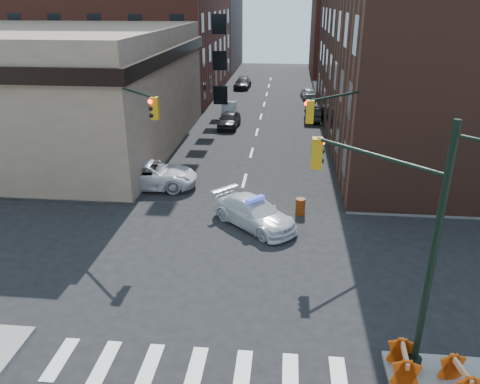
% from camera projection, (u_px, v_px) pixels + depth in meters
% --- Properties ---
extents(ground, '(140.00, 140.00, 0.00)m').
position_uv_depth(ground, '(224.00, 260.00, 21.12)').
color(ground, black).
rests_on(ground, ground).
extents(sidewalk_nw, '(34.00, 54.50, 0.15)m').
position_uv_depth(sidewalk_nw, '(62.00, 102.00, 53.35)').
color(sidewalk_nw, gray).
rests_on(sidewalk_nw, ground).
extents(bank_building, '(22.00, 22.00, 9.00)m').
position_uv_depth(bank_building, '(34.00, 89.00, 36.16)').
color(bank_building, '#9E8468').
rests_on(bank_building, ground).
extents(commercial_row_ne, '(14.00, 34.00, 14.00)m').
position_uv_depth(commercial_row_ne, '(418.00, 51.00, 37.92)').
color(commercial_row_ne, '#4A281D').
rests_on(commercial_row_ne, ground).
extents(filler_nw, '(20.00, 18.00, 16.00)m').
position_uv_depth(filler_nw, '(177.00, 18.00, 76.56)').
color(filler_nw, brown).
rests_on(filler_nw, ground).
extents(filler_ne, '(16.00, 16.00, 12.00)m').
position_uv_depth(filler_ne, '(366.00, 34.00, 70.85)').
color(filler_ne, '#5E281D').
rests_on(filler_ne, ground).
extents(signal_pole_se, '(5.40, 5.27, 8.00)m').
position_uv_depth(signal_pole_se, '(401.00, 231.00, 13.72)').
color(signal_pole_se, black).
rests_on(signal_pole_se, sidewalk_se).
extents(signal_pole_nw, '(3.58, 3.67, 8.00)m').
position_uv_depth(signal_pole_nw, '(127.00, 132.00, 24.92)').
color(signal_pole_nw, black).
rests_on(signal_pole_nw, sidewalk_nw).
extents(signal_pole_ne, '(3.67, 3.58, 8.00)m').
position_uv_depth(signal_pole_ne, '(350.00, 138.00, 23.84)').
color(signal_pole_ne, black).
rests_on(signal_pole_ne, sidewalk_ne).
extents(tree_ne_near, '(3.00, 3.00, 4.85)m').
position_uv_depth(tree_ne_near, '(342.00, 86.00, 42.99)').
color(tree_ne_near, black).
rests_on(tree_ne_near, sidewalk_ne).
extents(tree_ne_far, '(3.00, 3.00, 4.85)m').
position_uv_depth(tree_ne_far, '(334.00, 73.00, 50.35)').
color(tree_ne_far, black).
rests_on(tree_ne_far, sidewalk_ne).
extents(police_car, '(5.08, 4.93, 1.46)m').
position_uv_depth(police_car, '(254.00, 213.00, 24.05)').
color(police_car, silver).
rests_on(police_car, ground).
extents(pickup, '(6.10, 3.08, 1.66)m').
position_uv_depth(pickup, '(149.00, 174.00, 29.03)').
color(pickup, white).
rests_on(pickup, ground).
extents(parked_car_wnear, '(1.93, 4.34, 1.45)m').
position_uv_depth(parked_car_wnear, '(229.00, 120.00, 42.65)').
color(parked_car_wnear, black).
rests_on(parked_car_wnear, ground).
extents(parked_car_wfar, '(1.92, 4.33, 1.38)m').
position_uv_depth(parked_car_wfar, '(229.00, 109.00, 46.86)').
color(parked_car_wfar, gray).
rests_on(parked_car_wfar, ground).
extents(parked_car_wdeep, '(2.14, 4.81, 1.37)m').
position_uv_depth(parked_car_wdeep, '(243.00, 83.00, 61.39)').
color(parked_car_wdeep, black).
rests_on(parked_car_wdeep, ground).
extents(parked_car_enear, '(1.70, 4.48, 1.46)m').
position_uv_depth(parked_car_enear, '(313.00, 113.00, 45.21)').
color(parked_car_enear, black).
rests_on(parked_car_enear, ground).
extents(parked_car_efar, '(1.91, 4.03, 1.33)m').
position_uv_depth(parked_car_efar, '(308.00, 93.00, 55.04)').
color(parked_car_efar, '#989CA0').
rests_on(parked_car_efar, ground).
extents(pedestrian_a, '(0.71, 0.49, 1.86)m').
position_uv_depth(pedestrian_a, '(76.00, 182.00, 27.11)').
color(pedestrian_a, black).
rests_on(pedestrian_a, sidewalk_nw).
extents(pedestrian_b, '(1.02, 0.94, 1.68)m').
position_uv_depth(pedestrian_b, '(96.00, 178.00, 27.99)').
color(pedestrian_b, black).
rests_on(pedestrian_b, sidewalk_nw).
extents(pedestrian_c, '(1.09, 0.99, 1.78)m').
position_uv_depth(pedestrian_c, '(48.00, 172.00, 28.83)').
color(pedestrian_c, '#1E262D').
rests_on(pedestrian_c, sidewalk_nw).
extents(barrel_road, '(0.66, 0.66, 0.92)m').
position_uv_depth(barrel_road, '(300.00, 207.00, 25.41)').
color(barrel_road, '#DB530A').
rests_on(barrel_road, ground).
extents(barrel_bank, '(0.67, 0.67, 0.91)m').
position_uv_depth(barrel_bank, '(151.00, 184.00, 28.51)').
color(barrel_bank, '#DE620A').
rests_on(barrel_bank, ground).
extents(barricade_se_a, '(0.72, 1.31, 0.96)m').
position_uv_depth(barricade_se_a, '(403.00, 363.00, 14.26)').
color(barricade_se_a, '#CA6909').
rests_on(barricade_se_a, sidewalk_se).
extents(barricade_se_b, '(0.82, 1.29, 0.90)m').
position_uv_depth(barricade_se_b, '(459.00, 379.00, 13.71)').
color(barricade_se_b, orange).
rests_on(barricade_se_b, sidewalk_se).
extents(barricade_nw_a, '(1.15, 0.66, 0.83)m').
position_uv_depth(barricade_nw_a, '(99.00, 182.00, 28.62)').
color(barricade_nw_a, '#E35B0A').
rests_on(barricade_nw_a, sidewalk_nw).
extents(barricade_nw_b, '(1.19, 0.71, 0.84)m').
position_uv_depth(barricade_nw_b, '(74.00, 178.00, 29.13)').
color(barricade_nw_b, '#EB4F0B').
rests_on(barricade_nw_b, sidewalk_nw).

